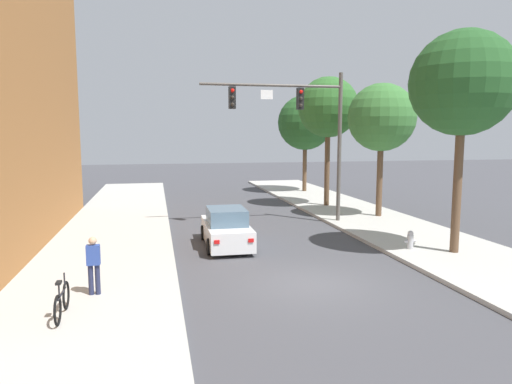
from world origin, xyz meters
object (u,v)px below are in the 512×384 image
object	(u,v)px
fire_hydrant	(410,240)
street_tree_farthest	(305,123)
bicycle_leaning	(62,301)
street_tree_second	(382,118)
street_tree_third	(328,108)
pedestrian_sidewalk_left_walker	(94,263)
street_tree_nearest	(463,84)
traffic_signal_mast	(301,118)
car_lead_white	(226,229)

from	to	relation	value
fire_hydrant	street_tree_farthest	size ratio (longest dim) A/B	0.10
bicycle_leaning	street_tree_second	distance (m)	18.89
bicycle_leaning	street_tree_farthest	distance (m)	27.23
street_tree_third	fire_hydrant	bearing A→B (deg)	-94.22
fire_hydrant	street_tree_farthest	xyz separation A→B (m)	(1.77, 18.63, 4.96)
pedestrian_sidewalk_left_walker	street_tree_third	xyz separation A→B (m)	(12.22, 14.19, 5.14)
bicycle_leaning	street_tree_nearest	xyz separation A→B (m)	(13.33, 3.56, 5.87)
pedestrian_sidewalk_left_walker	fire_hydrant	xyz separation A→B (m)	(11.39, 2.86, -0.56)
street_tree_nearest	street_tree_third	bearing A→B (deg)	92.52
traffic_signal_mast	pedestrian_sidewalk_left_walker	world-z (taller)	traffic_signal_mast
street_tree_second	street_tree_farthest	world-z (taller)	street_tree_farthest
bicycle_leaning	street_tree_third	xyz separation A→B (m)	(12.79, 15.69, 5.67)
street_tree_nearest	bicycle_leaning	bearing A→B (deg)	-165.03
traffic_signal_mast	pedestrian_sidewalk_left_walker	bearing A→B (deg)	-134.23
car_lead_white	street_tree_third	distance (m)	12.90
car_lead_white	fire_hydrant	bearing A→B (deg)	-20.38
traffic_signal_mast	pedestrian_sidewalk_left_walker	xyz separation A→B (m)	(-8.88, -9.13, -4.31)
pedestrian_sidewalk_left_walker	bicycle_leaning	bearing A→B (deg)	-110.84
street_tree_farthest	street_tree_third	bearing A→B (deg)	-97.27
fire_hydrant	street_tree_nearest	size ratio (longest dim) A/B	0.09
street_tree_third	street_tree_second	bearing A→B (deg)	-71.64
bicycle_leaning	fire_hydrant	size ratio (longest dim) A/B	2.46
street_tree_second	street_tree_farthest	size ratio (longest dim) A/B	0.96
traffic_signal_mast	bicycle_leaning	xyz separation A→B (m)	(-9.46, -10.63, -4.83)
car_lead_white	pedestrian_sidewalk_left_walker	world-z (taller)	pedestrian_sidewalk_left_walker
traffic_signal_mast	street_tree_third	world-z (taller)	street_tree_third
car_lead_white	street_tree_farthest	xyz separation A→B (m)	(8.63, 16.08, 4.74)
street_tree_nearest	street_tree_second	distance (m)	7.98
car_lead_white	pedestrian_sidewalk_left_walker	xyz separation A→B (m)	(-4.52, -5.41, 0.34)
pedestrian_sidewalk_left_walker	street_tree_nearest	size ratio (longest dim) A/B	0.20
fire_hydrant	car_lead_white	bearing A→B (deg)	159.62
fire_hydrant	street_tree_farthest	bearing A→B (deg)	84.58
car_lead_white	street_tree_second	distance (m)	11.22
street_tree_nearest	street_tree_third	size ratio (longest dim) A/B	1.03
street_tree_second	street_tree_third	xyz separation A→B (m)	(-1.41, 4.25, 0.75)
pedestrian_sidewalk_left_walker	fire_hydrant	size ratio (longest dim) A/B	2.28
car_lead_white	bicycle_leaning	xyz separation A→B (m)	(-5.10, -6.91, -0.18)
bicycle_leaning	street_tree_farthest	xyz separation A→B (m)	(13.73, 23.00, 4.92)
traffic_signal_mast	bicycle_leaning	world-z (taller)	traffic_signal_mast
street_tree_second	street_tree_third	bearing A→B (deg)	108.36
traffic_signal_mast	street_tree_second	bearing A→B (deg)	9.70
street_tree_farthest	car_lead_white	bearing A→B (deg)	-118.21
fire_hydrant	street_tree_second	xyz separation A→B (m)	(2.25, 7.08, 4.95)
traffic_signal_mast	street_tree_third	bearing A→B (deg)	56.59
pedestrian_sidewalk_left_walker	fire_hydrant	world-z (taller)	pedestrian_sidewalk_left_walker
pedestrian_sidewalk_left_walker	street_tree_third	distance (m)	19.42
street_tree_nearest	pedestrian_sidewalk_left_walker	bearing A→B (deg)	-170.83
pedestrian_sidewalk_left_walker	street_tree_farthest	bearing A→B (deg)	58.53
pedestrian_sidewalk_left_walker	fire_hydrant	distance (m)	11.75
pedestrian_sidewalk_left_walker	street_tree_farthest	xyz separation A→B (m)	(13.15, 21.49, 4.40)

